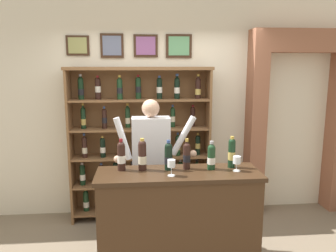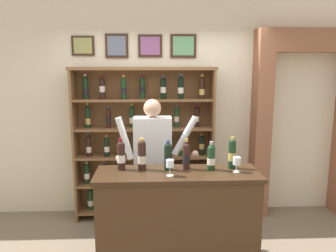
{
  "view_description": "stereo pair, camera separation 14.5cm",
  "coord_description": "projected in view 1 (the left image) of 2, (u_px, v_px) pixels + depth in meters",
  "views": [
    {
      "loc": [
        -0.32,
        -3.0,
        2.04
      ],
      "look_at": [
        -0.04,
        0.18,
        1.46
      ],
      "focal_mm": 35.55,
      "sensor_mm": 36.0,
      "label": 1
    },
    {
      "loc": [
        -0.18,
        -3.01,
        2.04
      ],
      "look_at": [
        -0.04,
        0.18,
        1.46
      ],
      "focal_mm": 35.55,
      "sensor_mm": 36.0,
      "label": 2
    }
  ],
  "objects": [
    {
      "name": "back_wall",
      "position": [
        162.0,
        99.0,
        4.58
      ],
      "size": [
        12.0,
        0.19,
        3.15
      ],
      "color": "beige",
      "rests_on": "ground"
    },
    {
      "name": "wine_shelf",
      "position": [
        140.0,
        141.0,
        4.38
      ],
      "size": [
        1.85,
        0.33,
        2.02
      ],
      "color": "brown",
      "rests_on": "ground"
    },
    {
      "name": "archway_doorway",
      "position": [
        295.0,
        113.0,
        4.63
      ],
      "size": [
        1.4,
        0.45,
        2.5
      ],
      "color": "#935B42",
      "rests_on": "ground"
    },
    {
      "name": "tasting_counter",
      "position": [
        178.0,
        223.0,
        3.25
      ],
      "size": [
        1.56,
        0.51,
        1.04
      ],
      "color": "#422B19",
      "rests_on": "ground"
    },
    {
      "name": "shopkeeper",
      "position": [
        151.0,
        156.0,
        3.71
      ],
      "size": [
        0.93,
        0.22,
        1.68
      ],
      "color": "#2D3347",
      "rests_on": "ground"
    },
    {
      "name": "tasting_bottle_super_tuscan",
      "position": [
        121.0,
        156.0,
        3.18
      ],
      "size": [
        0.08,
        0.08,
        0.31
      ],
      "color": "black",
      "rests_on": "tasting_counter"
    },
    {
      "name": "tasting_bottle_brunello",
      "position": [
        142.0,
        155.0,
        3.19
      ],
      "size": [
        0.08,
        0.08,
        0.31
      ],
      "color": "black",
      "rests_on": "tasting_counter"
    },
    {
      "name": "tasting_bottle_chianti",
      "position": [
        168.0,
        156.0,
        3.2
      ],
      "size": [
        0.08,
        0.08,
        0.29
      ],
      "color": "black",
      "rests_on": "tasting_counter"
    },
    {
      "name": "tasting_bottle_grappa",
      "position": [
        187.0,
        155.0,
        3.23
      ],
      "size": [
        0.07,
        0.07,
        0.3
      ],
      "color": "black",
      "rests_on": "tasting_counter"
    },
    {
      "name": "tasting_bottle_rosso",
      "position": [
        211.0,
        156.0,
        3.22
      ],
      "size": [
        0.08,
        0.08,
        0.28
      ],
      "color": "#19381E",
      "rests_on": "tasting_counter"
    },
    {
      "name": "tasting_bottle_riserva",
      "position": [
        232.0,
        152.0,
        3.27
      ],
      "size": [
        0.07,
        0.07,
        0.31
      ],
      "color": "black",
      "rests_on": "tasting_counter"
    },
    {
      "name": "wine_glass_right",
      "position": [
        237.0,
        161.0,
        3.17
      ],
      "size": [
        0.07,
        0.07,
        0.15
      ],
      "color": "silver",
      "rests_on": "tasting_counter"
    },
    {
      "name": "wine_glass_left",
      "position": [
        171.0,
        164.0,
        3.02
      ],
      "size": [
        0.07,
        0.07,
        0.15
      ],
      "color": "silver",
      "rests_on": "tasting_counter"
    }
  ]
}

